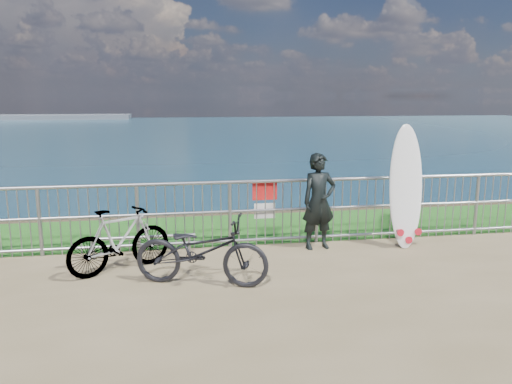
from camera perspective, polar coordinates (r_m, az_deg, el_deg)
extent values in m
plane|color=#1C5C19|center=(9.58, -0.75, -4.12)|extent=(120.00, 120.00, 0.00)
cube|color=brown|center=(11.57, -1.67, -14.67)|extent=(120.00, 0.30, 5.00)
plane|color=navy|center=(96.74, -8.80, 6.33)|extent=(260.00, 260.00, 0.00)
cube|color=#565E68|center=(181.21, -25.40, 7.72)|extent=(70.00, 12.00, 1.50)
cylinder|color=gray|center=(8.29, 0.40, 1.22)|extent=(10.00, 0.06, 0.06)
cylinder|color=gray|center=(8.38, 0.40, -2.11)|extent=(10.00, 0.05, 0.05)
cylinder|color=gray|center=(8.51, 0.39, -5.43)|extent=(10.00, 0.05, 0.05)
cylinder|color=gray|center=(8.53, -23.47, -3.18)|extent=(0.06, 0.06, 1.10)
cylinder|color=gray|center=(8.29, -13.36, -2.95)|extent=(0.06, 0.06, 1.10)
cylinder|color=gray|center=(8.33, -3.00, -2.61)|extent=(0.06, 0.06, 1.10)
cylinder|color=gray|center=(8.62, 6.96, -2.21)|extent=(0.06, 0.06, 1.10)
cylinder|color=gray|center=(9.16, 16.00, -1.78)|extent=(0.06, 0.06, 1.10)
cylinder|color=gray|center=(9.89, 23.87, -1.37)|extent=(0.06, 0.06, 1.10)
cube|color=red|center=(8.39, 1.01, 0.10)|extent=(0.42, 0.02, 0.30)
cube|color=white|center=(8.39, 1.01, 0.09)|extent=(0.38, 0.01, 0.08)
cube|color=white|center=(8.46, 1.00, -2.16)|extent=(0.36, 0.02, 0.26)
imported|color=black|center=(8.25, 7.20, -1.07)|extent=(0.63, 0.46, 1.59)
ellipsoid|color=white|center=(8.65, 16.74, 0.68)|extent=(0.63, 0.59, 2.06)
cone|color=red|center=(8.63, 15.89, -4.31)|extent=(0.12, 0.22, 0.12)
cone|color=red|center=(8.77, 17.74, -4.18)|extent=(0.12, 0.22, 0.12)
cone|color=red|center=(8.73, 16.77, -5.09)|extent=(0.12, 0.22, 0.12)
imported|color=black|center=(6.71, -6.25, -6.67)|extent=(1.91, 1.16, 0.95)
imported|color=black|center=(7.43, -15.30, -5.29)|extent=(1.57, 1.16, 0.94)
cylinder|color=gray|center=(8.03, -12.94, -5.04)|extent=(1.67, 0.05, 0.05)
cylinder|color=gray|center=(8.16, -18.07, -6.25)|extent=(0.04, 0.04, 0.32)
cylinder|color=gray|center=(8.07, -7.64, -5.99)|extent=(0.04, 0.04, 0.32)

